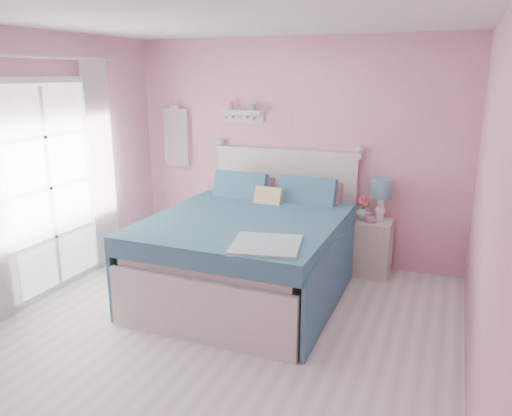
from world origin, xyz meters
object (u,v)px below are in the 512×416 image
Objects in this scene: nightstand at (371,247)px; teacup at (370,219)px; vase at (363,212)px; bed at (251,251)px; table_lamp at (381,191)px.

teacup is at bearing -97.12° from nightstand.
bed is at bearing -136.60° from vase.
teacup is (0.10, -0.11, -0.04)m from vase.
vase is (-0.18, -0.05, -0.24)m from table_lamp.
nightstand is at bearing -140.43° from table_lamp.
bed is 1.42m from nightstand.
vase reaches higher than nightstand.
vase is 1.53× the size of teacup.
bed reaches higher than teacup.
vase is (-0.11, 0.00, 0.40)m from nightstand.
table_lamp is (1.14, 0.97, 0.52)m from bed.
table_lamp reaches higher than vase.
teacup is at bearing 37.60° from bed.
bed is at bearing -139.66° from nightstand.
bed reaches higher than table_lamp.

